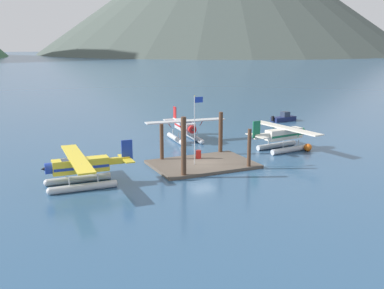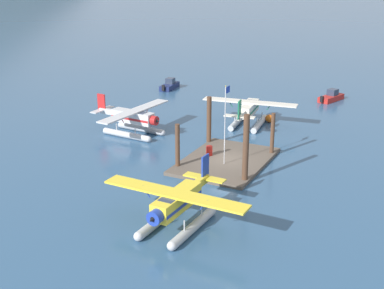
{
  "view_description": "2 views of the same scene",
  "coord_description": "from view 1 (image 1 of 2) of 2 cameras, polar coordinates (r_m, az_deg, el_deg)",
  "views": [
    {
      "loc": [
        -19.88,
        -40.15,
        12.39
      ],
      "look_at": [
        0.61,
        3.89,
        1.36
      ],
      "focal_mm": 42.26,
      "sensor_mm": 36.0,
      "label": 1
    },
    {
      "loc": [
        -40.45,
        -16.49,
        16.82
      ],
      "look_at": [
        0.05,
        3.39,
        1.19
      ],
      "focal_mm": 48.58,
      "sensor_mm": 36.0,
      "label": 2
    }
  ],
  "objects": [
    {
      "name": "ground_plane",
      "position": [
        46.48,
        1.34,
        -2.67
      ],
      "size": [
        1200.0,
        1200.0,
        0.0
      ],
      "primitive_type": "plane",
      "color": "#2D5175"
    },
    {
      "name": "dock_platform",
      "position": [
        46.44,
        1.34,
        -2.49
      ],
      "size": [
        10.23,
        7.06,
        0.3
      ],
      "primitive_type": "cube",
      "color": "brown",
      "rests_on": "ground"
    },
    {
      "name": "piling_near_left",
      "position": [
        41.55,
        -1.07,
        -0.43
      ],
      "size": [
        0.49,
        0.49,
        5.78
      ],
      "primitive_type": "cylinder",
      "color": "#4C3323",
      "rests_on": "ground"
    },
    {
      "name": "piling_near_right",
      "position": [
        45.03,
        7.22,
        -0.59
      ],
      "size": [
        0.37,
        0.37,
        4.08
      ],
      "primitive_type": "cylinder",
      "color": "#4C3323",
      "rests_on": "ground"
    },
    {
      "name": "piling_far_left",
      "position": [
        47.54,
        -3.84,
        0.18
      ],
      "size": [
        0.4,
        0.4,
        4.07
      ],
      "primitive_type": "cylinder",
      "color": "#4C3323",
      "rests_on": "ground"
    },
    {
      "name": "piling_far_right",
      "position": [
        50.68,
        3.63,
        1.41
      ],
      "size": [
        0.46,
        0.46,
        4.82
      ],
      "primitive_type": "cylinder",
      "color": "#4C3323",
      "rests_on": "ground"
    },
    {
      "name": "flagpole",
      "position": [
        44.81,
        0.46,
        2.77
      ],
      "size": [
        0.95,
        0.1,
        7.01
      ],
      "color": "silver",
      "rests_on": "dock_platform"
    },
    {
      "name": "fuel_drum",
      "position": [
        48.01,
        0.81,
        -1.25
      ],
      "size": [
        0.62,
        0.62,
        0.88
      ],
      "color": "#AD1E19",
      "rests_on": "dock_platform"
    },
    {
      "name": "mooring_buoy",
      "position": [
        54.14,
        14.41,
        -0.36
      ],
      "size": [
        0.9,
        0.9,
        0.9
      ],
      "primitive_type": "sphere",
      "color": "orange",
      "rests_on": "ground"
    },
    {
      "name": "seaplane_silver_bow_right",
      "position": [
        57.89,
        -0.89,
        2.03
      ],
      "size": [
        10.48,
        7.97,
        3.84
      ],
      "color": "#B7BABF",
      "rests_on": "ground"
    },
    {
      "name": "seaplane_yellow_port_aft",
      "position": [
        40.55,
        -13.89,
        -3.06
      ],
      "size": [
        7.98,
        10.45,
        3.84
      ],
      "color": "#B7BABF",
      "rests_on": "ground"
    },
    {
      "name": "seaplane_cream_stbd_fwd",
      "position": [
        53.87,
        11.53,
        0.95
      ],
      "size": [
        7.95,
        10.49,
        3.84
      ],
      "color": "#B7BABF",
      "rests_on": "ground"
    },
    {
      "name": "boat_navy_open_east",
      "position": [
        74.19,
        11.56,
        3.3
      ],
      "size": [
        4.88,
        1.95,
        1.5
      ],
      "color": "navy",
      "rests_on": "ground"
    }
  ]
}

